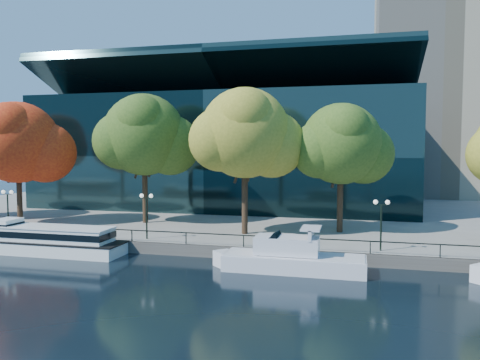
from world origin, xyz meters
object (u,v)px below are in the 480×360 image
(lamp_0, at_px, (8,201))
(lamp_1, at_px, (146,206))
(tree_3, at_px, (246,135))
(tree_4, at_px, (343,146))
(tree_1, at_px, (19,144))
(cruiser_near, at_px, (288,257))
(lamp_2, at_px, (381,213))
(tree_2, at_px, (146,137))
(tour_boat, at_px, (44,239))

(lamp_0, distance_m, lamp_1, 14.49)
(tree_3, height_order, lamp_0, tree_3)
(tree_4, relative_size, lamp_1, 3.06)
(tree_1, bearing_deg, lamp_1, -14.23)
(cruiser_near, bearing_deg, lamp_1, 162.75)
(tree_3, distance_m, lamp_0, 23.85)
(lamp_0, height_order, lamp_2, same)
(lamp_2, bearing_deg, cruiser_near, -148.89)
(tree_2, height_order, tree_4, tree_2)
(tree_1, xyz_separation_m, tree_4, (33.17, 3.33, -0.17))
(tour_boat, height_order, lamp_2, lamp_2)
(tour_boat, height_order, cruiser_near, cruiser_near)
(lamp_0, bearing_deg, cruiser_near, -8.42)
(cruiser_near, relative_size, lamp_0, 2.86)
(tree_3, bearing_deg, tree_2, 162.42)
(tree_2, xyz_separation_m, tree_3, (11.98, -3.80, -0.00))
(tour_boat, xyz_separation_m, lamp_2, (28.08, 3.34, 2.77))
(lamp_0, relative_size, lamp_2, 1.00)
(tour_boat, relative_size, tree_2, 1.08)
(tree_4, xyz_separation_m, lamp_1, (-16.74, -7.50, -5.32))
(tree_4, bearing_deg, cruiser_near, -106.96)
(cruiser_near, bearing_deg, lamp_2, 31.11)
(cruiser_near, distance_m, lamp_2, 8.46)
(cruiser_near, relative_size, tree_3, 0.84)
(tree_4, bearing_deg, lamp_0, -166.50)
(tour_boat, xyz_separation_m, tree_3, (16.15, 7.80, 9.08))
(tour_boat, xyz_separation_m, tree_4, (24.82, 10.84, 8.09))
(tree_1, xyz_separation_m, lamp_1, (16.42, -4.16, -5.49))
(tour_boat, relative_size, tree_3, 1.10)
(tour_boat, height_order, tree_4, tree_4)
(tour_boat, bearing_deg, lamp_0, 152.48)
(tree_4, distance_m, lamp_2, 9.75)
(tour_boat, distance_m, tree_1, 13.94)
(tree_1, height_order, tree_4, tree_1)
(tree_1, bearing_deg, tour_boat, -41.96)
(lamp_0, bearing_deg, tree_3, 11.16)
(tree_1, relative_size, tree_2, 0.93)
(tree_3, height_order, lamp_1, tree_3)
(tree_1, bearing_deg, lamp_0, -65.12)
(tree_1, height_order, lamp_0, tree_1)
(tree_1, height_order, tree_3, tree_3)
(tree_3, bearing_deg, tree_1, -179.32)
(cruiser_near, distance_m, tree_2, 23.04)
(tree_3, height_order, tree_4, tree_3)
(tree_2, relative_size, lamp_1, 3.44)
(cruiser_near, distance_m, tree_1, 31.90)
(tree_2, bearing_deg, lamp_0, -142.09)
(lamp_0, xyz_separation_m, lamp_2, (34.49, 0.00, 0.00))
(tour_boat, xyz_separation_m, cruiser_near, (21.28, -0.76, -0.18))
(tree_2, xyz_separation_m, lamp_2, (23.90, -8.25, -6.31))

